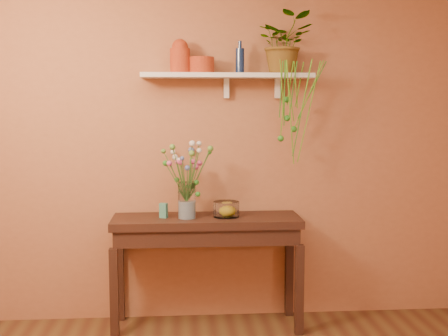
{
  "coord_description": "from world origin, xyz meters",
  "views": [
    {
      "loc": [
        -0.31,
        -2.45,
        1.68
      ],
      "look_at": [
        0.0,
        1.55,
        1.25
      ],
      "focal_mm": 45.4,
      "sensor_mm": 36.0,
      "label": 1
    }
  ],
  "objects_px": {
    "terracotta_jug": "(180,57)",
    "glass_vase": "(187,203)",
    "glass_bowl": "(226,210)",
    "bouquet": "(187,164)",
    "spider_plant": "(285,43)",
    "sideboard": "(206,233)",
    "blue_bottle": "(240,60)"
  },
  "relations": [
    {
      "from": "sideboard",
      "to": "terracotta_jug",
      "type": "bearing_deg",
      "value": 150.53
    },
    {
      "from": "terracotta_jug",
      "to": "bouquet",
      "type": "distance_m",
      "value": 0.81
    },
    {
      "from": "blue_bottle",
      "to": "glass_bowl",
      "type": "bearing_deg",
      "value": -131.62
    },
    {
      "from": "blue_bottle",
      "to": "spider_plant",
      "type": "bearing_deg",
      "value": 1.41
    },
    {
      "from": "terracotta_jug",
      "to": "glass_bowl",
      "type": "xyz_separation_m",
      "value": [
        0.34,
        -0.12,
        -1.15
      ]
    },
    {
      "from": "blue_bottle",
      "to": "glass_vase",
      "type": "xyz_separation_m",
      "value": [
        -0.41,
        -0.16,
        -1.06
      ]
    },
    {
      "from": "blue_bottle",
      "to": "bouquet",
      "type": "bearing_deg",
      "value": -161.59
    },
    {
      "from": "glass_vase",
      "to": "spider_plant",
      "type": "bearing_deg",
      "value": 12.52
    },
    {
      "from": "sideboard",
      "to": "glass_bowl",
      "type": "bearing_deg",
      "value": -3.26
    },
    {
      "from": "blue_bottle",
      "to": "glass_bowl",
      "type": "height_order",
      "value": "blue_bottle"
    },
    {
      "from": "terracotta_jug",
      "to": "glass_vase",
      "type": "height_order",
      "value": "terracotta_jug"
    },
    {
      "from": "glass_vase",
      "to": "blue_bottle",
      "type": "bearing_deg",
      "value": 21.12
    },
    {
      "from": "sideboard",
      "to": "bouquet",
      "type": "height_order",
      "value": "bouquet"
    },
    {
      "from": "spider_plant",
      "to": "bouquet",
      "type": "relative_size",
      "value": 1.0
    },
    {
      "from": "bouquet",
      "to": "spider_plant",
      "type": "bearing_deg",
      "value": 10.86
    },
    {
      "from": "glass_vase",
      "to": "glass_bowl",
      "type": "relative_size",
      "value": 1.38
    },
    {
      "from": "blue_bottle",
      "to": "glass_vase",
      "type": "height_order",
      "value": "blue_bottle"
    },
    {
      "from": "blue_bottle",
      "to": "terracotta_jug",
      "type": "bearing_deg",
      "value": -178.42
    },
    {
      "from": "sideboard",
      "to": "blue_bottle",
      "type": "xyz_separation_m",
      "value": [
        0.26,
        0.12,
        1.3
      ]
    },
    {
      "from": "spider_plant",
      "to": "terracotta_jug",
      "type": "bearing_deg",
      "value": -178.49
    },
    {
      "from": "sideboard",
      "to": "blue_bottle",
      "type": "bearing_deg",
      "value": 24.42
    },
    {
      "from": "bouquet",
      "to": "glass_bowl",
      "type": "relative_size",
      "value": 2.34
    },
    {
      "from": "blue_bottle",
      "to": "glass_bowl",
      "type": "distance_m",
      "value": 1.14
    },
    {
      "from": "blue_bottle",
      "to": "glass_vase",
      "type": "distance_m",
      "value": 1.15
    },
    {
      "from": "blue_bottle",
      "to": "spider_plant",
      "type": "xyz_separation_m",
      "value": [
        0.34,
        0.01,
        0.13
      ]
    },
    {
      "from": "spider_plant",
      "to": "glass_vase",
      "type": "height_order",
      "value": "spider_plant"
    },
    {
      "from": "sideboard",
      "to": "terracotta_jug",
      "type": "relative_size",
      "value": 5.61
    },
    {
      "from": "sideboard",
      "to": "spider_plant",
      "type": "height_order",
      "value": "spider_plant"
    },
    {
      "from": "spider_plant",
      "to": "bouquet",
      "type": "distance_m",
      "value": 1.18
    },
    {
      "from": "blue_bottle",
      "to": "glass_bowl",
      "type": "relative_size",
      "value": 1.24
    },
    {
      "from": "bouquet",
      "to": "glass_bowl",
      "type": "height_order",
      "value": "bouquet"
    },
    {
      "from": "terracotta_jug",
      "to": "glass_vase",
      "type": "xyz_separation_m",
      "value": [
        0.04,
        -0.15,
        -1.09
      ]
    }
  ]
}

